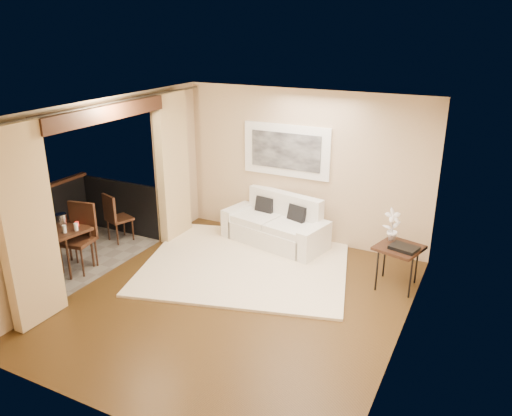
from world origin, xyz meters
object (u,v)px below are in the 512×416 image
Objects in this scene: sofa at (277,227)px; ice_bucket at (61,220)px; bistro_table at (66,233)px; side_table at (399,250)px; balcony_chair_near at (80,231)px; balcony_chair_far at (114,215)px; orchid at (392,225)px.

ice_bucket reaches higher than sofa.
side_table is at bearing 20.49° from bistro_table.
ice_bucket is at bearing 156.69° from bistro_table.
sofa is at bearing 32.42° from balcony_chair_near.
bistro_table is 3.56× the size of ice_bucket.
balcony_chair_far is (-0.09, 1.18, -0.11)m from bistro_table.
sofa is 3.59m from ice_bucket.
ice_bucket is (-4.90, -1.73, 0.21)m from side_table.
balcony_chair_near is at bearing -160.97° from side_table.
orchid is at bearing -151.77° from balcony_chair_far.
side_table is 1.48× the size of orchid.
side_table is at bearing 8.62° from balcony_chair_near.
side_table is 0.69× the size of balcony_chair_near.
sofa reaches higher than side_table.
bistro_table is at bearing 113.55° from balcony_chair_far.
bistro_table is 0.66× the size of balcony_chair_near.
side_table is at bearing -153.97° from balcony_chair_far.
balcony_chair_near is (0.12, 0.18, 0.00)m from bistro_table.
side_table is 5.20m from ice_bucket.
orchid is 0.55× the size of balcony_chair_far.
sofa is 2.22m from orchid.
sofa is 9.91× the size of ice_bucket.
orchid is (-0.16, 0.16, 0.31)m from side_table.
side_table is 0.38m from orchid.
sofa is 2.78× the size of bistro_table.
sofa is 2.67× the size of side_table.
balcony_chair_near is at bearing 25.89° from ice_bucket.
balcony_chair_far is 1.17m from ice_bucket.
orchid is at bearing 134.15° from side_table.
orchid is 0.70× the size of bistro_table.
balcony_chair_near reaches higher than balcony_chair_far.
ice_bucket is (-0.25, -0.12, 0.18)m from balcony_chair_near.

